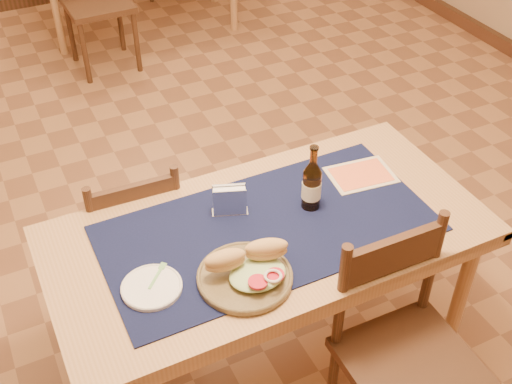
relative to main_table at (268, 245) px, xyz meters
name	(u,v)px	position (x,y,z in m)	size (l,w,h in m)	color
main_table	(268,245)	(0.00, 0.00, 0.00)	(1.60, 0.80, 0.75)	#AE8052
placemat	(268,228)	(0.00, 0.00, 0.09)	(1.20, 0.60, 0.01)	#0E1235
baseboard	(197,234)	(0.00, 0.80, -0.62)	(6.00, 7.00, 0.10)	#442618
chair_main_far	(134,234)	(-0.38, 0.52, -0.22)	(0.41, 0.41, 0.85)	#442618
chair_main_near	(405,352)	(0.27, -0.52, -0.18)	(0.44, 0.44, 0.94)	#442618
sandwich_plate	(248,271)	(-0.17, -0.19, 0.12)	(0.33, 0.32, 0.12)	brown
side_plate	(152,287)	(-0.48, -0.10, 0.10)	(0.20, 0.20, 0.02)	white
fork	(158,274)	(-0.44, -0.06, 0.10)	(0.09, 0.10, 0.00)	#72BA66
beer_bottle	(312,185)	(0.20, 0.04, 0.19)	(0.07, 0.07, 0.27)	#47280C
napkin_holder	(230,201)	(-0.09, 0.14, 0.14)	(0.14, 0.09, 0.12)	silver
menu_card	(361,175)	(0.47, 0.11, 0.09)	(0.28, 0.22, 0.01)	beige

